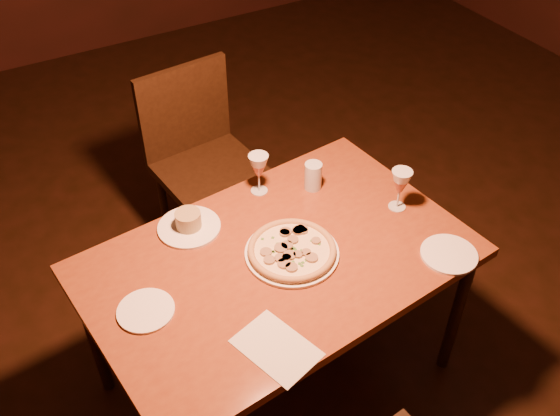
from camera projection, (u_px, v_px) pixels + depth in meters
floor at (362, 399)px, 2.51m from camera, size 7.00×7.00×0.00m
dining_table at (278, 269)px, 2.18m from camera, size 1.38×0.97×0.70m
chair_far at (202, 157)px, 2.87m from camera, size 0.49×0.49×0.92m
pizza_plate at (292, 250)px, 2.14m from camera, size 0.33×0.33×0.04m
ramekin_saucer at (189, 223)px, 2.23m from camera, size 0.23×0.23×0.07m
wine_glass_far at (259, 174)px, 2.35m from camera, size 0.08×0.08×0.17m
wine_glass_right at (400, 190)px, 2.28m from camera, size 0.08×0.08×0.17m
water_tumbler at (313, 176)px, 2.39m from camera, size 0.07×0.07×0.11m
side_plate_left at (146, 311)px, 1.95m from camera, size 0.18×0.18×0.01m
side_plate_near at (449, 254)px, 2.14m from camera, size 0.20×0.20×0.01m
menu_card at (276, 348)px, 1.85m from camera, size 0.23×0.28×0.00m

